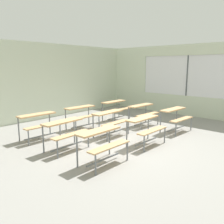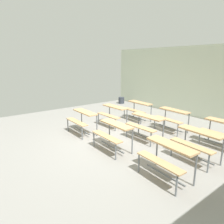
{
  "view_description": "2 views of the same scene",
  "coord_description": "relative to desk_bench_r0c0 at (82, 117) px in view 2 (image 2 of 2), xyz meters",
  "views": [
    {
      "loc": [
        -4.62,
        -3.84,
        2.11
      ],
      "look_at": [
        0.55,
        0.8,
        0.74
      ],
      "focal_mm": 37.63,
      "sensor_mm": 36.0,
      "label": 1
    },
    {
      "loc": [
        4.59,
        -3.6,
        2.39
      ],
      "look_at": [
        -0.37,
        0.2,
        0.8
      ],
      "focal_mm": 32.45,
      "sensor_mm": 36.0,
      "label": 2
    }
  ],
  "objects": [
    {
      "name": "desk_bench_r2c2",
      "position": [
        3.39,
        2.57,
        0.0
      ],
      "size": [
        1.1,
        0.59,
        0.74
      ],
      "rotation": [
        0.0,
        0.0,
        0.0
      ],
      "color": "tan",
      "rests_on": "ground"
    },
    {
      "name": "desk_bench_r1c1",
      "position": [
        1.66,
        1.26,
        0.0
      ],
      "size": [
        1.12,
        0.62,
        0.74
      ],
      "rotation": [
        0.0,
        0.0,
        0.03
      ],
      "color": "tan",
      "rests_on": "ground"
    },
    {
      "name": "desk_bench_r0c0",
      "position": [
        0.0,
        0.0,
        0.0
      ],
      "size": [
        1.1,
        0.59,
        0.74
      ],
      "rotation": [
        0.0,
        0.0,
        0.0
      ],
      "color": "tan",
      "rests_on": "ground"
    },
    {
      "name": "trash_bin",
      "position": [
        -2.96,
        4.19,
        -0.38
      ],
      "size": [
        0.33,
        0.33,
        0.36
      ],
      "primitive_type": "cylinder",
      "color": "#333842",
      "rests_on": "ground"
    },
    {
      "name": "desk_bench_r0c2",
      "position": [
        3.44,
        0.02,
        0.0
      ],
      "size": [
        1.13,
        0.64,
        0.74
      ],
      "rotation": [
        0.0,
        0.0,
        -0.05
      ],
      "color": "tan",
      "rests_on": "ground"
    },
    {
      "name": "desk_bench_r2c0",
      "position": [
        0.02,
        2.57,
        0.0
      ],
      "size": [
        1.11,
        0.61,
        0.74
      ],
      "rotation": [
        0.0,
        0.0,
        -0.02
      ],
      "color": "tan",
      "rests_on": "ground"
    },
    {
      "name": "wall_back",
      "position": [
        1.15,
        4.95,
        0.94
      ],
      "size": [
        10.0,
        0.12,
        3.0
      ],
      "primitive_type": "cube",
      "color": "beige",
      "rests_on": "ground"
    },
    {
      "name": "ground",
      "position": [
        1.15,
        0.45,
        -0.59
      ],
      "size": [
        10.0,
        9.0,
        0.05
      ],
      "primitive_type": "cube",
      "color": "gray"
    },
    {
      "name": "desk_bench_r1c2",
      "position": [
        3.37,
        1.26,
        0.0
      ],
      "size": [
        1.13,
        0.64,
        0.74
      ],
      "rotation": [
        0.0,
        0.0,
        -0.05
      ],
      "color": "tan",
      "rests_on": "ground"
    },
    {
      "name": "desk_bench_r2c1",
      "position": [
        1.66,
        2.58,
        0.0
      ],
      "size": [
        1.13,
        0.64,
        0.74
      ],
      "rotation": [
        0.0,
        0.0,
        -0.04
      ],
      "color": "tan",
      "rests_on": "ground"
    },
    {
      "name": "desk_bench_r0c1",
      "position": [
        1.67,
        0.0,
        0.0
      ],
      "size": [
        1.1,
        0.6,
        0.74
      ],
      "rotation": [
        0.0,
        0.0,
        -0.01
      ],
      "color": "tan",
      "rests_on": "ground"
    },
    {
      "name": "desk_bench_r1c0",
      "position": [
        -0.0,
        1.29,
        0.0
      ],
      "size": [
        1.12,
        0.63,
        0.74
      ],
      "rotation": [
        0.0,
        0.0,
        0.04
      ],
      "color": "tan",
      "rests_on": "ground"
    }
  ]
}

